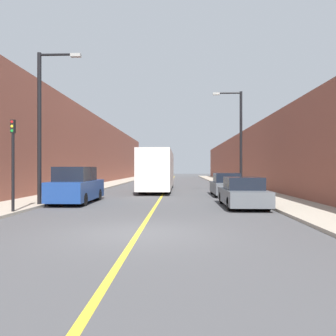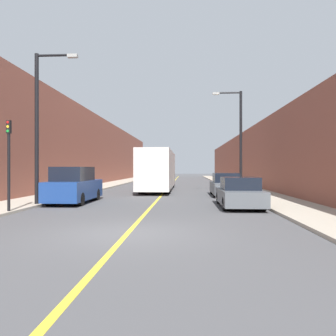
{
  "view_description": "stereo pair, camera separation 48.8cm",
  "coord_description": "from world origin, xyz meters",
  "px_view_note": "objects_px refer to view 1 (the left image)",
  "views": [
    {
      "loc": [
        1.22,
        -9.53,
        1.91
      ],
      "look_at": [
        0.29,
        16.38,
        1.91
      ],
      "focal_mm": 35.0,
      "sensor_mm": 36.0,
      "label": 1
    },
    {
      "loc": [
        1.7,
        -9.51,
        1.91
      ],
      "look_at": [
        0.29,
        16.38,
        1.91
      ],
      "focal_mm": 35.0,
      "sensor_mm": 36.0,
      "label": 2
    }
  ],
  "objects_px": {
    "bus": "(158,170)",
    "traffic_light": "(13,161)",
    "parked_suv_left": "(76,186)",
    "street_lamp_left": "(43,119)",
    "car_right_near": "(243,193)",
    "street_lamp_right": "(239,135)",
    "car_right_mid": "(226,186)"
  },
  "relations": [
    {
      "from": "car_right_near",
      "to": "parked_suv_left",
      "type": "bearing_deg",
      "value": 170.36
    },
    {
      "from": "car_right_mid",
      "to": "traffic_light",
      "type": "bearing_deg",
      "value": -136.93
    },
    {
      "from": "street_lamp_left",
      "to": "traffic_light",
      "type": "bearing_deg",
      "value": -91.48
    },
    {
      "from": "bus",
      "to": "car_right_near",
      "type": "distance_m",
      "value": 13.05
    },
    {
      "from": "car_right_mid",
      "to": "street_lamp_right",
      "type": "height_order",
      "value": "street_lamp_right"
    },
    {
      "from": "car_right_mid",
      "to": "street_lamp_right",
      "type": "bearing_deg",
      "value": 56.5
    },
    {
      "from": "bus",
      "to": "traffic_light",
      "type": "relative_size",
      "value": 3.26
    },
    {
      "from": "parked_suv_left",
      "to": "car_right_near",
      "type": "relative_size",
      "value": 1.04
    },
    {
      "from": "car_right_near",
      "to": "car_right_mid",
      "type": "bearing_deg",
      "value": 89.07
    },
    {
      "from": "parked_suv_left",
      "to": "street_lamp_left",
      "type": "relative_size",
      "value": 0.64
    },
    {
      "from": "bus",
      "to": "street_lamp_left",
      "type": "xyz_separation_m",
      "value": [
        -4.94,
        -12.16,
        2.59
      ]
    },
    {
      "from": "street_lamp_right",
      "to": "parked_suv_left",
      "type": "bearing_deg",
      "value": -145.74
    },
    {
      "from": "traffic_light",
      "to": "parked_suv_left",
      "type": "bearing_deg",
      "value": 74.11
    },
    {
      "from": "bus",
      "to": "street_lamp_right",
      "type": "bearing_deg",
      "value": -30.89
    },
    {
      "from": "bus",
      "to": "car_right_mid",
      "type": "distance_m",
      "value": 7.55
    },
    {
      "from": "bus",
      "to": "car_right_mid",
      "type": "xyz_separation_m",
      "value": [
        5.05,
        -5.51,
        -1.07
      ]
    },
    {
      "from": "car_right_mid",
      "to": "street_lamp_left",
      "type": "xyz_separation_m",
      "value": [
        -10.0,
        -6.65,
        3.65
      ]
    },
    {
      "from": "street_lamp_right",
      "to": "bus",
      "type": "bearing_deg",
      "value": 149.11
    },
    {
      "from": "street_lamp_left",
      "to": "traffic_light",
      "type": "xyz_separation_m",
      "value": [
        -0.07,
        -2.76,
        -2.17
      ]
    },
    {
      "from": "bus",
      "to": "car_right_mid",
      "type": "height_order",
      "value": "bus"
    },
    {
      "from": "car_right_near",
      "to": "street_lamp_left",
      "type": "bearing_deg",
      "value": -179.19
    },
    {
      "from": "street_lamp_right",
      "to": "traffic_light",
      "type": "bearing_deg",
      "value": -135.13
    },
    {
      "from": "parked_suv_left",
      "to": "car_right_near",
      "type": "distance_m",
      "value": 8.84
    },
    {
      "from": "street_lamp_right",
      "to": "car_right_mid",
      "type": "bearing_deg",
      "value": -123.5
    },
    {
      "from": "parked_suv_left",
      "to": "street_lamp_right",
      "type": "xyz_separation_m",
      "value": [
        10.0,
        6.81,
        3.42
      ]
    },
    {
      "from": "parked_suv_left",
      "to": "traffic_light",
      "type": "xyz_separation_m",
      "value": [
        -1.25,
        -4.38,
        1.28
      ]
    },
    {
      "from": "parked_suv_left",
      "to": "traffic_light",
      "type": "height_order",
      "value": "traffic_light"
    },
    {
      "from": "bus",
      "to": "car_right_near",
      "type": "relative_size",
      "value": 2.7
    },
    {
      "from": "street_lamp_right",
      "to": "traffic_light",
      "type": "xyz_separation_m",
      "value": [
        -11.25,
        -11.2,
        -2.14
      ]
    },
    {
      "from": "street_lamp_left",
      "to": "traffic_light",
      "type": "height_order",
      "value": "street_lamp_left"
    },
    {
      "from": "bus",
      "to": "parked_suv_left",
      "type": "height_order",
      "value": "bus"
    },
    {
      "from": "parked_suv_left",
      "to": "car_right_near",
      "type": "xyz_separation_m",
      "value": [
        8.71,
        -1.48,
        -0.25
      ]
    }
  ]
}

